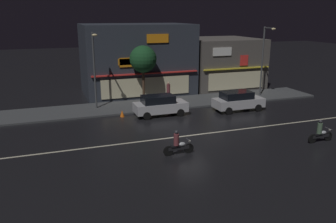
{
  "coord_description": "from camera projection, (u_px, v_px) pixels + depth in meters",
  "views": [
    {
      "loc": [
        -8.78,
        -20.28,
        7.96
      ],
      "look_at": [
        -0.48,
        3.22,
        0.9
      ],
      "focal_mm": 36.53,
      "sensor_mm": 36.0,
      "label": 1
    }
  ],
  "objects": [
    {
      "name": "motorcycle_following",
      "position": [
        178.0,
        144.0,
        20.04
      ],
      "size": [
        1.9,
        0.6,
        1.52
      ],
      "rotation": [
        0.0,
        0.0,
        3.03
      ],
      "color": "black",
      "rests_on": "ground"
    },
    {
      "name": "storefront_left_block",
      "position": [
        219.0,
        62.0,
        39.05
      ],
      "size": [
        8.0,
        7.93,
        5.44
      ],
      "color": "#56514C",
      "rests_on": "ground"
    },
    {
      "name": "traffic_cone",
      "position": [
        122.0,
        113.0,
        27.63
      ],
      "size": [
        0.36,
        0.36,
        0.55
      ],
      "primitive_type": "cone",
      "color": "orange",
      "rests_on": "ground"
    },
    {
      "name": "storefront_center_block",
      "position": [
        137.0,
        59.0,
        35.42
      ],
      "size": [
        10.93,
        7.31,
        7.09
      ],
      "color": "#2D333D",
      "rests_on": "ground"
    },
    {
      "name": "parked_car_near_kerb",
      "position": [
        238.0,
        101.0,
        29.32
      ],
      "size": [
        4.3,
        1.98,
        1.67
      ],
      "rotation": [
        0.0,
        0.0,
        3.14
      ],
      "color": "silver",
      "rests_on": "ground"
    },
    {
      "name": "lane_divider_stripe",
      "position": [
        190.0,
        135.0,
        23.38
      ],
      "size": [
        30.99,
        0.16,
        0.01
      ],
      "primitive_type": "cube",
      "color": "beige",
      "rests_on": "ground"
    },
    {
      "name": "streetlamp_west",
      "position": [
        94.0,
        64.0,
        28.57
      ],
      "size": [
        0.44,
        1.64,
        6.47
      ],
      "color": "#47494C",
      "rests_on": "sidewalk_far"
    },
    {
      "name": "ground_plane",
      "position": [
        190.0,
        136.0,
        23.38
      ],
      "size": [
        140.0,
        140.0,
        0.0
      ],
      "primitive_type": "plane",
      "color": "black"
    },
    {
      "name": "motorcycle_lead",
      "position": [
        320.0,
        133.0,
        22.02
      ],
      "size": [
        1.9,
        0.6,
        1.52
      ],
      "rotation": [
        0.0,
        0.0,
        3.16
      ],
      "color": "black",
      "rests_on": "ground"
    },
    {
      "name": "street_tree",
      "position": [
        143.0,
        59.0,
        30.94
      ],
      "size": [
        2.45,
        2.45,
        5.19
      ],
      "color": "#473323",
      "rests_on": "sidewalk_far"
    },
    {
      "name": "streetlamp_mid",
      "position": [
        264.0,
        55.0,
        33.32
      ],
      "size": [
        0.44,
        1.64,
        6.75
      ],
      "color": "#47494C",
      "rests_on": "sidewalk_far"
    },
    {
      "name": "sidewalk_far",
      "position": [
        153.0,
        105.0,
        31.17
      ],
      "size": [
        32.62,
        4.3,
        0.14
      ],
      "primitive_type": "cube",
      "color": "#424447",
      "rests_on": "ground"
    },
    {
      "name": "parked_car_trailing",
      "position": [
        160.0,
        105.0,
        27.9
      ],
      "size": [
        4.3,
        1.98,
        1.67
      ],
      "rotation": [
        0.0,
        0.0,
        3.14
      ],
      "color": "silver",
      "rests_on": "ground"
    },
    {
      "name": "pedestrian_on_sidewalk",
      "position": [
        168.0,
        93.0,
        31.56
      ],
      "size": [
        0.33,
        0.33,
        1.9
      ],
      "rotation": [
        0.0,
        0.0,
        4.37
      ],
      "color": "brown",
      "rests_on": "sidewalk_far"
    }
  ]
}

